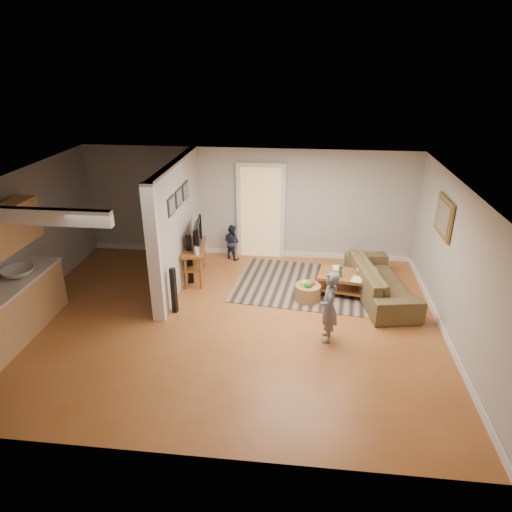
% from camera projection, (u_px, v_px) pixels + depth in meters
% --- Properties ---
extents(ground, '(7.50, 7.50, 0.00)m').
position_uv_depth(ground, '(227.00, 321.00, 8.13)').
color(ground, brown).
rests_on(ground, ground).
extents(room_shell, '(7.54, 6.02, 2.52)m').
position_uv_depth(room_shell, '(170.00, 233.00, 8.03)').
color(room_shell, '#A4A29D').
rests_on(room_shell, ground).
extents(area_rug, '(3.09, 2.40, 0.01)m').
position_uv_depth(area_rug, '(306.00, 285.00, 9.38)').
color(area_rug, black).
rests_on(area_rug, ground).
extents(sofa, '(1.28, 2.39, 0.66)m').
position_uv_depth(sofa, '(379.00, 296.00, 8.96)').
color(sofa, '#413520').
rests_on(sofa, ground).
extents(coffee_table, '(1.22, 0.84, 0.66)m').
position_uv_depth(coffee_table, '(349.00, 279.00, 8.89)').
color(coffee_table, brown).
rests_on(coffee_table, ground).
extents(tv_console, '(0.61, 1.21, 1.00)m').
position_uv_depth(tv_console, '(195.00, 249.00, 9.42)').
color(tv_console, brown).
rests_on(tv_console, ground).
extents(speaker_left, '(0.11, 0.11, 0.88)m').
position_uv_depth(speaker_left, '(174.00, 291.00, 8.23)').
color(speaker_left, black).
rests_on(speaker_left, ground).
extents(speaker_right, '(0.14, 0.14, 1.08)m').
position_uv_depth(speaker_right, '(190.00, 259.00, 9.28)').
color(speaker_right, black).
rests_on(speaker_right, ground).
extents(toy_basket, '(0.49, 0.49, 0.44)m').
position_uv_depth(toy_basket, '(308.00, 292.00, 8.74)').
color(toy_basket, olive).
rests_on(toy_basket, ground).
extents(child, '(0.31, 0.46, 1.22)m').
position_uv_depth(child, '(327.00, 339.00, 7.60)').
color(child, slate).
rests_on(child, ground).
extents(toddler, '(0.50, 0.46, 0.82)m').
position_uv_depth(toddler, '(232.00, 258.00, 10.62)').
color(toddler, '#1C243B').
rests_on(toddler, ground).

